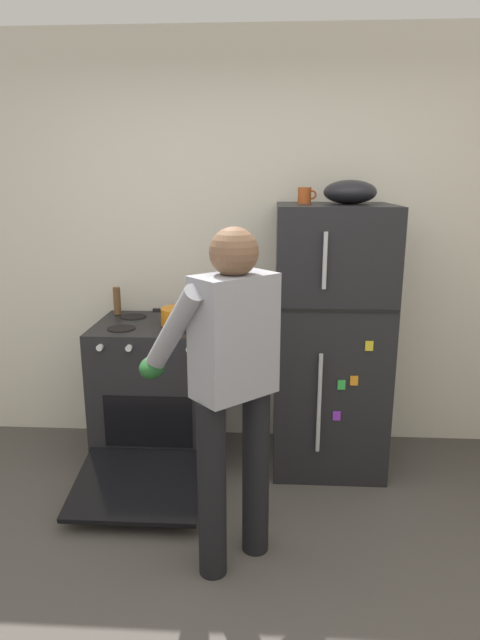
{
  "coord_description": "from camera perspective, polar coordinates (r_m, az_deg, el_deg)",
  "views": [
    {
      "loc": [
        0.17,
        -1.69,
        1.79
      ],
      "look_at": [
        -0.01,
        1.32,
        1.0
      ],
      "focal_mm": 30.4,
      "sensor_mm": 36.0,
      "label": 1
    }
  ],
  "objects": [
    {
      "name": "refrigerator",
      "position": [
        3.42,
        9.42,
        -1.96
      ],
      "size": [
        0.68,
        0.72,
        1.64
      ],
      "color": "black",
      "rests_on": "ground"
    },
    {
      "name": "kitchen_wall_back",
      "position": [
        3.67,
        0.7,
        7.79
      ],
      "size": [
        6.0,
        0.1,
        2.7
      ],
      "primitive_type": "cube",
      "color": "silver",
      "rests_on": "ground"
    },
    {
      "name": "stove_range",
      "position": [
        3.59,
        -8.61,
        -7.54
      ],
      "size": [
        0.76,
        1.21,
        0.91
      ],
      "color": "black",
      "rests_on": "ground"
    },
    {
      "name": "coffee_mug",
      "position": [
        3.32,
        6.85,
        12.89
      ],
      "size": [
        0.11,
        0.08,
        0.1
      ],
      "color": "#B24C1E",
      "rests_on": "refrigerator"
    },
    {
      "name": "red_pot",
      "position": [
        3.36,
        -6.39,
        0.38
      ],
      "size": [
        0.33,
        0.23,
        0.11
      ],
      "color": "orange",
      "rests_on": "stove_range"
    },
    {
      "name": "pepper_mill",
      "position": [
        3.69,
        -12.81,
        1.99
      ],
      "size": [
        0.05,
        0.05,
        0.18
      ],
      "primitive_type": "cylinder",
      "color": "brown",
      "rests_on": "stove_range"
    },
    {
      "name": "mixing_bowl",
      "position": [
        3.29,
        11.5,
        13.07
      ],
      "size": [
        0.31,
        0.31,
        0.14
      ],
      "primitive_type": "ellipsoid",
      "color": "black",
      "rests_on": "refrigerator"
    },
    {
      "name": "person_cook",
      "position": [
        2.42,
        -1.12,
        -5.53
      ],
      "size": [
        0.66,
        0.69,
        1.6
      ],
      "color": "black",
      "rests_on": "ground"
    }
  ]
}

